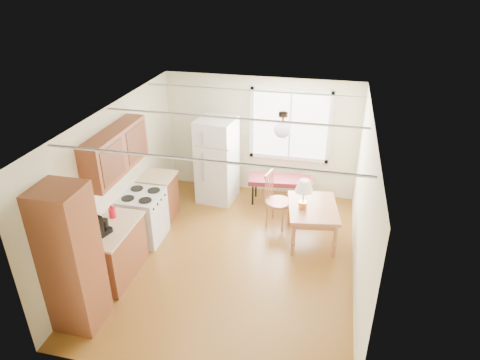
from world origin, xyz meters
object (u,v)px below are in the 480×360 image
(bench, at_px, (280,181))
(chair, at_px, (273,195))
(refrigerator, at_px, (217,160))
(dining_table, at_px, (313,211))

(bench, bearing_deg, chair, -97.63)
(refrigerator, height_order, bench, refrigerator)
(refrigerator, xyz_separation_m, bench, (1.30, 0.08, -0.36))
(bench, xyz_separation_m, dining_table, (0.74, -1.17, 0.07))
(bench, distance_m, chair, 0.79)
(bench, xyz_separation_m, chair, (-0.02, -0.78, 0.10))
(refrigerator, relative_size, bench, 1.35)
(refrigerator, relative_size, dining_table, 1.43)
(refrigerator, distance_m, dining_table, 2.33)
(dining_table, xyz_separation_m, chair, (-0.75, 0.39, 0.03))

